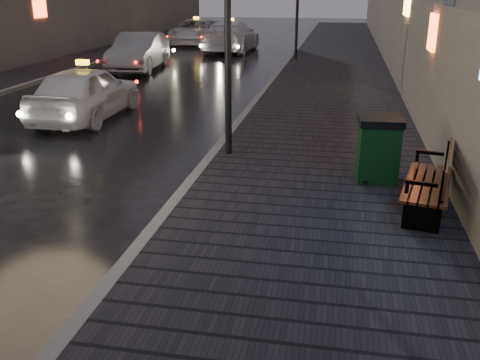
# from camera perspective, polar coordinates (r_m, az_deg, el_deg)

# --- Properties ---
(sidewalk) EXTENTS (4.60, 58.00, 0.15)m
(sidewalk) POSITION_cam_1_polar(r_m,az_deg,el_deg) (26.14, 10.31, 12.04)
(sidewalk) COLOR black
(sidewalk) RESTS_ON ground
(curb) EXTENTS (0.20, 58.00, 0.15)m
(curb) POSITION_cam_1_polar(r_m,az_deg,el_deg) (26.28, 4.96, 12.32)
(curb) COLOR slate
(curb) RESTS_ON ground
(sidewalk_far) EXTENTS (2.40, 58.00, 0.15)m
(sidewalk_far) POSITION_cam_1_polar(r_m,az_deg,el_deg) (29.14, -15.91, 12.41)
(sidewalk_far) COLOR black
(sidewalk_far) RESTS_ON ground
(curb_far) EXTENTS (0.20, 58.00, 0.15)m
(curb_far) POSITION_cam_1_polar(r_m,az_deg,el_deg) (28.59, -13.51, 12.48)
(curb_far) COLOR slate
(curb_far) RESTS_ON ground
(bench) EXTENTS (1.06, 2.05, 1.00)m
(bench) POSITION_cam_1_polar(r_m,az_deg,el_deg) (9.02, 19.90, -0.21)
(bench) COLOR black
(bench) RESTS_ON sidewalk
(trash_bin) EXTENTS (0.83, 0.83, 1.19)m
(trash_bin) POSITION_cam_1_polar(r_m,az_deg,el_deg) (10.24, 14.50, 3.34)
(trash_bin) COLOR black
(trash_bin) RESTS_ON sidewalk
(taxi_near) EXTENTS (1.86, 4.49, 1.52)m
(taxi_near) POSITION_cam_1_polar(r_m,az_deg,el_deg) (15.80, -16.15, 8.98)
(taxi_near) COLOR white
(taxi_near) RESTS_ON ground
(car_left_mid) EXTENTS (2.16, 5.03, 1.61)m
(car_left_mid) POSITION_cam_1_polar(r_m,az_deg,el_deg) (24.77, -10.74, 13.29)
(car_left_mid) COLOR gray
(car_left_mid) RESTS_ON ground
(taxi_mid) EXTENTS (2.55, 5.98, 1.72)m
(taxi_mid) POSITION_cam_1_polar(r_m,az_deg,el_deg) (31.25, -0.98, 15.07)
(taxi_mid) COLOR white
(taxi_mid) RESTS_ON ground
(taxi_far) EXTENTS (2.63, 5.63, 1.56)m
(taxi_far) POSITION_cam_1_polar(r_m,az_deg,el_deg) (35.70, -4.66, 15.51)
(taxi_far) COLOR silver
(taxi_far) RESTS_ON ground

